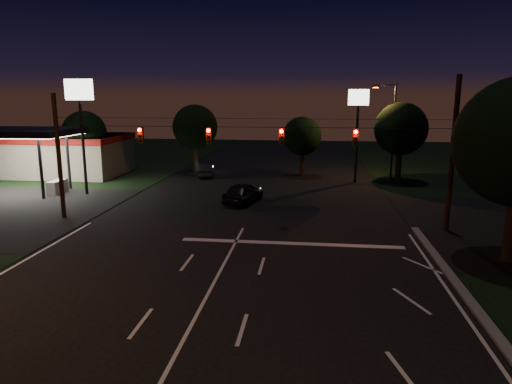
# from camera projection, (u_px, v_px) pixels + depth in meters

# --- Properties ---
(ground) EXTENTS (140.00, 140.00, 0.00)m
(ground) POSITION_uv_depth(u_px,v_px,m) (174.00, 358.00, 13.85)
(ground) COLOR black
(ground) RESTS_ON ground
(stop_bar) EXTENTS (12.00, 0.50, 0.01)m
(stop_bar) POSITION_uv_depth(u_px,v_px,m) (291.00, 243.00, 24.66)
(stop_bar) COLOR silver
(stop_bar) RESTS_ON ground
(utility_pole_right) EXTENTS (0.30, 0.30, 9.00)m
(utility_pole_right) POSITION_uv_depth(u_px,v_px,m) (446.00, 231.00, 26.98)
(utility_pole_right) COLOR black
(utility_pole_right) RESTS_ON ground
(utility_pole_left) EXTENTS (0.28, 0.28, 8.00)m
(utility_pole_left) POSITION_uv_depth(u_px,v_px,m) (64.00, 218.00, 29.86)
(utility_pole_left) COLOR black
(utility_pole_left) RESTS_ON ground
(signal_span) EXTENTS (24.00, 0.40, 1.56)m
(signal_span) POSITION_uv_depth(u_px,v_px,m) (245.00, 135.00, 27.25)
(signal_span) COLOR black
(signal_span) RESTS_ON ground
(gas_station) EXTENTS (14.20, 16.10, 5.25)m
(gas_station) POSITION_uv_depth(u_px,v_px,m) (51.00, 152.00, 45.50)
(gas_station) COLOR gray
(gas_station) RESTS_ON ground
(pole_sign_left_near) EXTENTS (2.20, 0.30, 9.10)m
(pole_sign_left_near) POSITION_uv_depth(u_px,v_px,m) (80.00, 107.00, 35.46)
(pole_sign_left_near) COLOR black
(pole_sign_left_near) RESTS_ON ground
(pole_sign_right) EXTENTS (1.80, 0.30, 8.40)m
(pole_sign_right) POSITION_uv_depth(u_px,v_px,m) (358.00, 114.00, 40.74)
(pole_sign_right) COLOR black
(pole_sign_right) RESTS_ON ground
(street_light_right_far) EXTENTS (2.20, 0.35, 9.00)m
(street_light_right_far) POSITION_uv_depth(u_px,v_px,m) (391.00, 124.00, 42.50)
(street_light_right_far) COLOR black
(street_light_right_far) RESTS_ON ground
(tree_far_a) EXTENTS (4.20, 4.20, 6.42)m
(tree_far_a) POSITION_uv_depth(u_px,v_px,m) (85.00, 133.00, 44.38)
(tree_far_a) COLOR black
(tree_far_a) RESTS_ON ground
(tree_far_b) EXTENTS (4.60, 4.60, 6.98)m
(tree_far_b) POSITION_uv_depth(u_px,v_px,m) (196.00, 128.00, 47.00)
(tree_far_b) COLOR black
(tree_far_b) RESTS_ON ground
(tree_far_c) EXTENTS (3.80, 3.80, 5.86)m
(tree_far_c) POSITION_uv_depth(u_px,v_px,m) (302.00, 137.00, 44.83)
(tree_far_c) COLOR black
(tree_far_c) RESTS_ON ground
(tree_far_d) EXTENTS (4.80, 4.80, 7.30)m
(tree_far_d) POSITION_uv_depth(u_px,v_px,m) (401.00, 129.00, 41.65)
(tree_far_d) COLOR black
(tree_far_d) RESTS_ON ground
(tree_far_e) EXTENTS (4.00, 4.00, 6.18)m
(tree_far_e) POSITION_uv_depth(u_px,v_px,m) (501.00, 140.00, 38.87)
(tree_far_e) COLOR black
(tree_far_e) RESTS_ON ground
(car_oncoming_a) EXTENTS (2.90, 4.83, 1.54)m
(car_oncoming_a) POSITION_uv_depth(u_px,v_px,m) (243.00, 193.00, 33.92)
(car_oncoming_a) COLOR black
(car_oncoming_a) RESTS_ON ground
(car_oncoming_b) EXTENTS (2.05, 3.99, 1.25)m
(car_oncoming_b) POSITION_uv_depth(u_px,v_px,m) (206.00, 170.00, 44.99)
(car_oncoming_b) COLOR black
(car_oncoming_b) RESTS_ON ground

